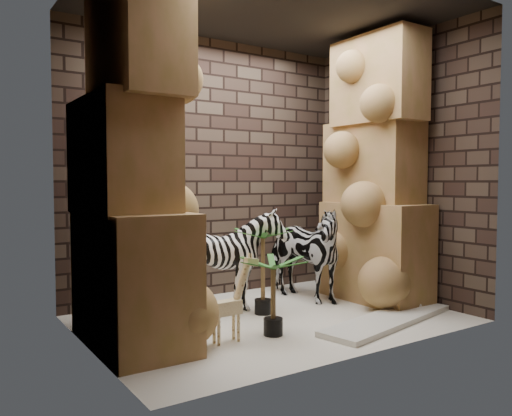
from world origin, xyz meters
TOP-DOWN VIEW (x-y plane):
  - floor at (0.00, 0.00)m, footprint 3.50×3.50m
  - ceiling at (0.00, 0.00)m, footprint 3.50×3.50m
  - wall_back at (0.00, 1.25)m, footprint 3.50×0.00m
  - wall_front at (0.00, -1.25)m, footprint 3.50×0.00m
  - wall_left at (-1.75, 0.00)m, footprint 0.00×3.00m
  - wall_right at (1.75, 0.00)m, footprint 0.00×3.00m
  - rock_pillar_left at (-1.40, 0.00)m, footprint 0.68×1.30m
  - rock_pillar_right at (1.42, 0.00)m, footprint 0.58×1.25m
  - zebra_right at (0.72, 0.46)m, footprint 0.70×1.12m
  - zebra_left at (-0.21, 0.47)m, footprint 0.92×1.12m
  - giraffe_toy at (-0.74, -0.40)m, footprint 0.39×0.15m
  - palm_front at (0.03, 0.20)m, footprint 0.36×0.36m
  - palm_back at (-0.30, -0.44)m, footprint 0.36×0.36m
  - surfboard at (0.85, -0.72)m, footprint 1.77×0.77m

SIDE VIEW (x-z plane):
  - floor at x=0.00m, z-range 0.00..0.00m
  - surfboard at x=0.85m, z-range 0.00..0.05m
  - palm_back at x=-0.30m, z-range 0.00..0.70m
  - giraffe_toy at x=-0.74m, z-range 0.00..0.75m
  - palm_front at x=0.03m, z-range 0.00..0.89m
  - zebra_left at x=-0.21m, z-range 0.00..0.98m
  - zebra_right at x=0.72m, z-range 0.00..1.26m
  - wall_back at x=0.00m, z-range -0.25..3.25m
  - wall_front at x=0.00m, z-range -0.25..3.25m
  - wall_left at x=-1.75m, z-range 0.00..3.00m
  - wall_right at x=1.75m, z-range 0.00..3.00m
  - rock_pillar_left at x=-1.40m, z-range 0.00..3.00m
  - rock_pillar_right at x=1.42m, z-range 0.00..3.00m
  - ceiling at x=0.00m, z-range 3.00..3.00m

